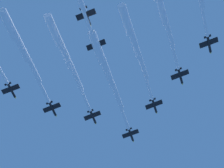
{
  "coord_description": "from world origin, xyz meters",
  "views": [
    {
      "loc": [
        20.4,
        139.21,
        44.24
      ],
      "look_at": [
        0.0,
        0.0,
        216.32
      ],
      "focal_mm": 78.28,
      "sensor_mm": 36.0,
      "label": 1
    }
  ],
  "objects_px": {
    "jet_port_inner": "(65,54)",
    "jet_starboard_inner": "(134,44)",
    "jet_port_mid": "(21,48)",
    "jet_lead": "(107,72)",
    "jet_starboard_mid": "(161,10)"
  },
  "relations": [
    {
      "from": "jet_port_mid",
      "to": "jet_port_inner",
      "type": "bearing_deg",
      "value": -169.0
    },
    {
      "from": "jet_lead",
      "to": "jet_starboard_mid",
      "type": "bearing_deg",
      "value": 118.17
    },
    {
      "from": "jet_port_mid",
      "to": "jet_starboard_mid",
      "type": "height_order",
      "value": "jet_starboard_mid"
    },
    {
      "from": "jet_starboard_mid",
      "to": "jet_lead",
      "type": "bearing_deg",
      "value": -61.83
    },
    {
      "from": "jet_lead",
      "to": "jet_port_mid",
      "type": "relative_size",
      "value": 1.11
    },
    {
      "from": "jet_starboard_inner",
      "to": "jet_port_mid",
      "type": "xyz_separation_m",
      "value": [
        47.47,
        -7.52,
        -2.17
      ]
    },
    {
      "from": "jet_lead",
      "to": "jet_port_inner",
      "type": "bearing_deg",
      "value": 12.52
    },
    {
      "from": "jet_lead",
      "to": "jet_starboard_inner",
      "type": "xyz_separation_m",
      "value": [
        -9.67,
        15.4,
        1.73
      ]
    },
    {
      "from": "jet_starboard_inner",
      "to": "jet_port_mid",
      "type": "distance_m",
      "value": 48.11
    },
    {
      "from": "jet_starboard_inner",
      "to": "jet_starboard_mid",
      "type": "relative_size",
      "value": 1.04
    },
    {
      "from": "jet_lead",
      "to": "jet_starboard_mid",
      "type": "xyz_separation_m",
      "value": [
        -17.75,
        33.14,
        2.16
      ]
    },
    {
      "from": "jet_port_inner",
      "to": "jet_starboard_inner",
      "type": "height_order",
      "value": "jet_port_inner"
    },
    {
      "from": "jet_lead",
      "to": "jet_port_inner",
      "type": "relative_size",
      "value": 1.04
    },
    {
      "from": "jet_starboard_inner",
      "to": "jet_port_mid",
      "type": "bearing_deg",
      "value": -9.0
    },
    {
      "from": "jet_port_inner",
      "to": "jet_starboard_mid",
      "type": "xyz_separation_m",
      "value": [
        -37.01,
        28.87,
        -1.37
      ]
    }
  ]
}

